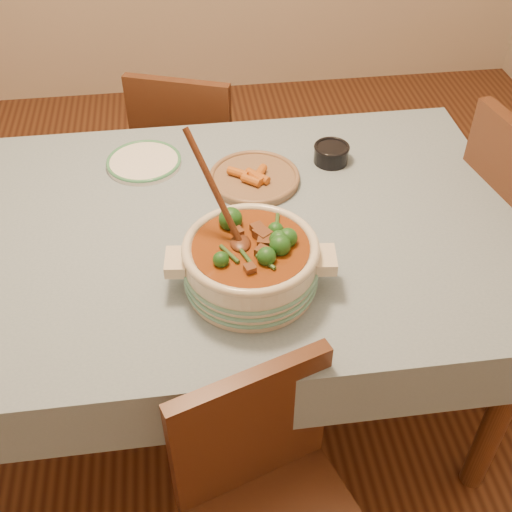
# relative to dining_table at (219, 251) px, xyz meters

# --- Properties ---
(floor) EXTENTS (4.50, 4.50, 0.00)m
(floor) POSITION_rel_dining_table_xyz_m (0.00, 0.00, -0.66)
(floor) COLOR #472214
(floor) RESTS_ON ground
(dining_table) EXTENTS (1.68, 1.08, 0.76)m
(dining_table) POSITION_rel_dining_table_xyz_m (0.00, 0.00, 0.00)
(dining_table) COLOR brown
(dining_table) RESTS_ON floor
(stew_casserole) EXTENTS (0.41, 0.35, 0.39)m
(stew_casserole) POSITION_rel_dining_table_xyz_m (0.06, -0.24, 0.17)
(stew_casserole) COLOR beige
(stew_casserole) RESTS_ON dining_table
(white_plate) EXTENTS (0.23, 0.23, 0.02)m
(white_plate) POSITION_rel_dining_table_xyz_m (-0.20, 0.32, 0.10)
(white_plate) COLOR white
(white_plate) RESTS_ON dining_table
(condiment_bowl) EXTENTS (0.13, 0.13, 0.06)m
(condiment_bowl) POSITION_rel_dining_table_xyz_m (0.37, 0.26, 0.12)
(condiment_bowl) COLOR black
(condiment_bowl) RESTS_ON dining_table
(fried_plate) EXTENTS (0.33, 0.33, 0.05)m
(fried_plate) POSITION_rel_dining_table_xyz_m (0.13, 0.19, 0.11)
(fried_plate) COLOR #86684A
(fried_plate) RESTS_ON dining_table
(chair_far) EXTENTS (0.50, 0.50, 0.83)m
(chair_far) POSITION_rel_dining_table_xyz_m (-0.04, 0.82, -0.19)
(chair_far) COLOR #552F1A
(chair_far) RESTS_ON floor
(chair_near) EXTENTS (0.48, 0.48, 0.81)m
(chair_near) POSITION_rel_dining_table_xyz_m (0.05, -0.65, -0.20)
(chair_near) COLOR #552F1A
(chair_near) RESTS_ON floor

